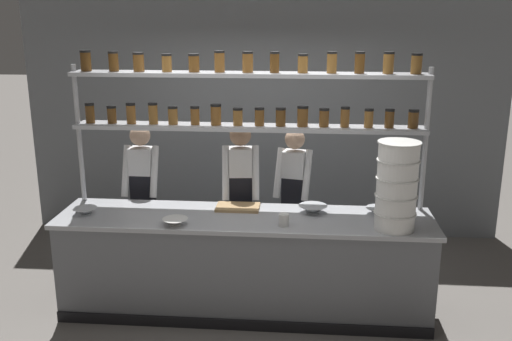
{
  "coord_description": "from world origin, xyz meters",
  "views": [
    {
      "loc": [
        0.51,
        -4.76,
        2.67
      ],
      "look_at": [
        0.09,
        0.2,
        1.29
      ],
      "focal_mm": 40.0,
      "sensor_mm": 36.0,
      "label": 1
    }
  ],
  "objects_px": {
    "prep_bowl_near_left": "(175,222)",
    "prep_bowl_center_back": "(313,209)",
    "container_stack": "(397,186)",
    "prep_bowl_center_front": "(85,211)",
    "chef_left": "(143,192)",
    "chef_right": "(294,195)",
    "cutting_board": "(238,207)",
    "serving_cup_front": "(284,220)",
    "chef_center": "(241,194)",
    "spice_shelf_unit": "(248,104)",
    "prep_bowl_near_right": "(378,211)"
  },
  "relations": [
    {
      "from": "spice_shelf_unit",
      "to": "cutting_board",
      "type": "xyz_separation_m",
      "value": [
        -0.08,
        -0.12,
        -0.95
      ]
    },
    {
      "from": "serving_cup_front",
      "to": "chef_center",
      "type": "bearing_deg",
      "value": 120.55
    },
    {
      "from": "spice_shelf_unit",
      "to": "prep_bowl_near_left",
      "type": "relative_size",
      "value": 14.85
    },
    {
      "from": "chef_right",
      "to": "container_stack",
      "type": "distance_m",
      "value": 1.34
    },
    {
      "from": "chef_center",
      "to": "serving_cup_front",
      "type": "relative_size",
      "value": 14.97
    },
    {
      "from": "spice_shelf_unit",
      "to": "container_stack",
      "type": "bearing_deg",
      "value": -22.34
    },
    {
      "from": "chef_center",
      "to": "prep_bowl_near_left",
      "type": "height_order",
      "value": "chef_center"
    },
    {
      "from": "chef_left",
      "to": "container_stack",
      "type": "bearing_deg",
      "value": -18.12
    },
    {
      "from": "serving_cup_front",
      "to": "chef_right",
      "type": "bearing_deg",
      "value": 86.06
    },
    {
      "from": "cutting_board",
      "to": "prep_bowl_near_right",
      "type": "distance_m",
      "value": 1.28
    },
    {
      "from": "chef_right",
      "to": "cutting_board",
      "type": "height_order",
      "value": "chef_right"
    },
    {
      "from": "chef_left",
      "to": "prep_bowl_center_back",
      "type": "height_order",
      "value": "chef_left"
    },
    {
      "from": "chef_center",
      "to": "chef_left",
      "type": "bearing_deg",
      "value": 169.28
    },
    {
      "from": "prep_bowl_center_back",
      "to": "chef_left",
      "type": "bearing_deg",
      "value": 163.94
    },
    {
      "from": "serving_cup_front",
      "to": "prep_bowl_near_right",
      "type": "bearing_deg",
      "value": 23.56
    },
    {
      "from": "spice_shelf_unit",
      "to": "prep_bowl_near_right",
      "type": "xyz_separation_m",
      "value": [
        1.2,
        -0.17,
        -0.93
      ]
    },
    {
      "from": "container_stack",
      "to": "prep_bowl_near_right",
      "type": "bearing_deg",
      "value": 103.67
    },
    {
      "from": "prep_bowl_near_left",
      "to": "prep_bowl_center_back",
      "type": "xyz_separation_m",
      "value": [
        1.17,
        0.41,
        0.01
      ]
    },
    {
      "from": "chef_center",
      "to": "chef_right",
      "type": "distance_m",
      "value": 0.55
    },
    {
      "from": "prep_bowl_near_left",
      "to": "serving_cup_front",
      "type": "relative_size",
      "value": 1.99
    },
    {
      "from": "prep_bowl_center_front",
      "to": "prep_bowl_near_right",
      "type": "distance_m",
      "value": 2.64
    },
    {
      "from": "container_stack",
      "to": "prep_bowl_center_back",
      "type": "distance_m",
      "value": 0.83
    },
    {
      "from": "cutting_board",
      "to": "prep_bowl_center_front",
      "type": "distance_m",
      "value": 1.38
    },
    {
      "from": "spice_shelf_unit",
      "to": "chef_right",
      "type": "xyz_separation_m",
      "value": [
        0.42,
        0.42,
        -0.99
      ]
    },
    {
      "from": "chef_center",
      "to": "chef_right",
      "type": "bearing_deg",
      "value": 13.07
    },
    {
      "from": "prep_bowl_near_right",
      "to": "chef_left",
      "type": "bearing_deg",
      "value": 168.29
    },
    {
      "from": "cutting_board",
      "to": "chef_left",
      "type": "bearing_deg",
      "value": 157.16
    },
    {
      "from": "container_stack",
      "to": "serving_cup_front",
      "type": "relative_size",
      "value": 6.85
    },
    {
      "from": "cutting_board",
      "to": "chef_right",
      "type": "bearing_deg",
      "value": 46.85
    },
    {
      "from": "prep_bowl_near_left",
      "to": "container_stack",
      "type": "bearing_deg",
      "value": 2.27
    },
    {
      "from": "prep_bowl_center_back",
      "to": "prep_bowl_center_front",
      "type": "bearing_deg",
      "value": -174.03
    },
    {
      "from": "cutting_board",
      "to": "serving_cup_front",
      "type": "height_order",
      "value": "serving_cup_front"
    },
    {
      "from": "chef_left",
      "to": "prep_bowl_center_back",
      "type": "bearing_deg",
      "value": -14.94
    },
    {
      "from": "chef_left",
      "to": "serving_cup_front",
      "type": "xyz_separation_m",
      "value": [
        1.46,
        -0.84,
        0.06
      ]
    },
    {
      "from": "container_stack",
      "to": "prep_bowl_center_front",
      "type": "bearing_deg",
      "value": 177.34
    },
    {
      "from": "spice_shelf_unit",
      "to": "serving_cup_front",
      "type": "xyz_separation_m",
      "value": [
        0.36,
        -0.54,
        -0.9
      ]
    },
    {
      "from": "container_stack",
      "to": "prep_bowl_near_left",
      "type": "distance_m",
      "value": 1.88
    },
    {
      "from": "chef_center",
      "to": "prep_bowl_center_back",
      "type": "relative_size",
      "value": 6.3
    },
    {
      "from": "spice_shelf_unit",
      "to": "prep_bowl_near_right",
      "type": "relative_size",
      "value": 14.31
    },
    {
      "from": "chef_right",
      "to": "prep_bowl_near_right",
      "type": "distance_m",
      "value": 0.97
    },
    {
      "from": "chef_right",
      "to": "prep_bowl_center_front",
      "type": "xyz_separation_m",
      "value": [
        -1.86,
        -0.82,
        0.06
      ]
    },
    {
      "from": "chef_right",
      "to": "prep_bowl_center_front",
      "type": "bearing_deg",
      "value": -142.86
    },
    {
      "from": "chef_center",
      "to": "serving_cup_front",
      "type": "bearing_deg",
      "value": -65.98
    },
    {
      "from": "chef_right",
      "to": "prep_bowl_near_right",
      "type": "xyz_separation_m",
      "value": [
        0.77,
        -0.59,
        0.06
      ]
    },
    {
      "from": "prep_bowl_center_front",
      "to": "chef_center",
      "type": "bearing_deg",
      "value": 25.32
    },
    {
      "from": "prep_bowl_center_front",
      "to": "chef_left",
      "type": "bearing_deg",
      "value": 65.03
    },
    {
      "from": "chef_center",
      "to": "cutting_board",
      "type": "distance_m",
      "value": 0.36
    },
    {
      "from": "serving_cup_front",
      "to": "prep_bowl_near_left",
      "type": "bearing_deg",
      "value": -176.05
    },
    {
      "from": "spice_shelf_unit",
      "to": "prep_bowl_center_back",
      "type": "xyz_separation_m",
      "value": [
        0.61,
        -0.19,
        -0.92
      ]
    },
    {
      "from": "prep_bowl_near_left",
      "to": "prep_bowl_center_front",
      "type": "height_order",
      "value": "same"
    }
  ]
}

